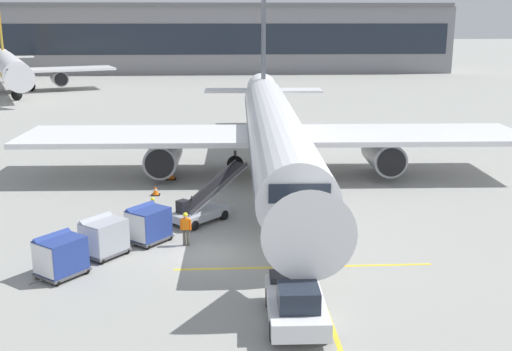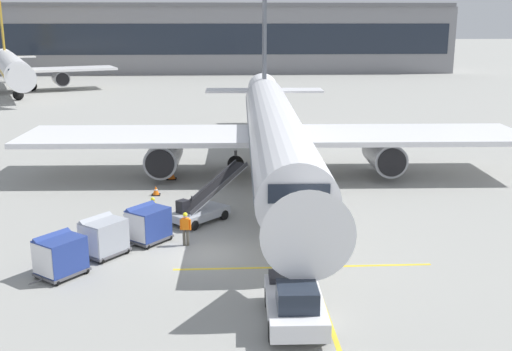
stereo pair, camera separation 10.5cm
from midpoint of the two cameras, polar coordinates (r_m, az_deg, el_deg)
The scene contains 16 objects.
ground_plane at distance 30.34m, azimuth -4.56°, elevation -7.29°, with size 600.00×600.00×0.00m, color gray.
parked_airplane at distance 44.53m, azimuth 1.58°, elevation 4.35°, with size 36.15×46.08×15.12m.
belt_loader at distance 34.94m, azimuth -5.03°, elevation -2.87°, with size 4.57×4.75×2.93m.
baggage_cart_lead at distance 32.05m, azimuth -10.06°, elevation -4.38°, with size 2.50×2.63×1.91m.
baggage_cart_second at distance 30.69m, azimuth -14.02°, elevation -5.45°, with size 2.50×2.63×1.91m.
baggage_cart_third at distance 28.86m, azimuth -17.76°, elevation -7.01°, with size 2.50×2.63×1.91m.
pushback_tug at distance 23.59m, azimuth 3.60°, elevation -11.71°, with size 2.20×4.44×1.83m.
ground_crew_by_loader at distance 34.07m, azimuth -9.57°, elevation -3.22°, with size 0.28×0.57×1.74m.
ground_crew_by_carts at distance 31.27m, azimuth -6.61°, elevation -4.72°, with size 0.57×0.28×1.74m.
ground_crew_marshaller at distance 32.90m, azimuth -10.34°, elevation -3.89°, with size 0.55×0.35×1.74m.
safety_cone_engine_keepout at distance 40.49m, azimuth -9.34°, elevation -1.40°, with size 0.54×0.54×0.62m.
safety_cone_wingtip at distance 44.28m, azimuth -7.93°, elevation 0.13°, with size 0.69×0.69×0.77m.
apron_guidance_line_lead_in at distance 44.44m, azimuth 2.01°, elevation -0.18°, with size 0.20×110.00×0.01m.
apron_guidance_line_stop_bar at distance 28.91m, azimuth 4.32°, elevation -8.42°, with size 12.00×0.20×0.01m.
terminal_building at distance 134.39m, azimuth -4.61°, elevation 12.56°, with size 100.23×18.80×13.97m.
distant_airplane at distance 102.18m, azimuth -21.83°, elevation 9.22°, with size 31.16×39.22×13.91m.
Camera 1 is at (0.78, -28.18, 11.20)m, focal length 43.28 mm.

